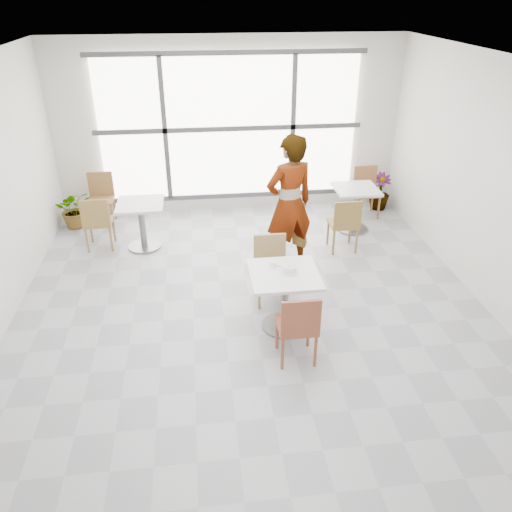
{
  "coord_description": "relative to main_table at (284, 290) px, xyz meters",
  "views": [
    {
      "loc": [
        -0.61,
        -5.29,
        3.7
      ],
      "look_at": [
        0.0,
        -0.3,
        1.0
      ],
      "focal_mm": 35.7,
      "sensor_mm": 36.0,
      "label": 1
    }
  ],
  "objects": [
    {
      "name": "chair_near",
      "position": [
        0.04,
        -0.67,
        -0.02
      ],
      "size": [
        0.42,
        0.42,
        0.87
      ],
      "rotation": [
        0.0,
        0.0,
        3.14
      ],
      "color": "brown",
      "rests_on": "ground"
    },
    {
      "name": "floor",
      "position": [
        -0.33,
        0.29,
        -0.52
      ],
      "size": [
        7.0,
        7.0,
        0.0
      ],
      "primitive_type": "plane",
      "color": "#9E9EA5",
      "rests_on": "ground"
    },
    {
      "name": "wall_back",
      "position": [
        -0.33,
        3.79,
        0.98
      ],
      "size": [
        6.0,
        0.0,
        6.0
      ],
      "primitive_type": "plane",
      "rotation": [
        1.57,
        0.0,
        0.0
      ],
      "color": "silver",
      "rests_on": "ground"
    },
    {
      "name": "bg_chair_left_far",
      "position": [
        -2.59,
        3.45,
        -0.02
      ],
      "size": [
        0.42,
        0.42,
        0.87
      ],
      "color": "brown",
      "rests_on": "ground"
    },
    {
      "name": "window",
      "position": [
        -0.33,
        3.73,
        0.98
      ],
      "size": [
        4.6,
        0.07,
        2.52
      ],
      "color": "white",
      "rests_on": "ground"
    },
    {
      "name": "plant_left",
      "position": [
        -3.03,
        3.29,
        -0.2
      ],
      "size": [
        0.71,
        0.66,
        0.65
      ],
      "primitive_type": "imported",
      "rotation": [
        0.0,
        0.0,
        0.3
      ],
      "color": "#448542",
      "rests_on": "ground"
    },
    {
      "name": "person",
      "position": [
        0.32,
        1.46,
        0.47
      ],
      "size": [
        0.84,
        0.69,
        1.98
      ],
      "primitive_type": "imported",
      "rotation": [
        0.0,
        0.0,
        3.49
      ],
      "color": "black",
      "rests_on": "ground"
    },
    {
      "name": "main_table",
      "position": [
        0.0,
        0.0,
        0.0
      ],
      "size": [
        0.8,
        0.8,
        0.75
      ],
      "color": "white",
      "rests_on": "ground"
    },
    {
      "name": "bg_chair_left_near",
      "position": [
        -2.49,
        2.37,
        -0.02
      ],
      "size": [
        0.42,
        0.42,
        0.87
      ],
      "rotation": [
        0.0,
        0.0,
        3.14
      ],
      "color": "olive",
      "rests_on": "ground"
    },
    {
      "name": "bg_table_right",
      "position": [
        1.64,
        2.59,
        -0.04
      ],
      "size": [
        0.7,
        0.7,
        0.75
      ],
      "color": "silver",
      "rests_on": "ground"
    },
    {
      "name": "bg_chair_right_near",
      "position": [
        1.26,
        1.84,
        -0.02
      ],
      "size": [
        0.42,
        0.42,
        0.87
      ],
      "rotation": [
        0.0,
        0.0,
        3.14
      ],
      "color": "olive",
      "rests_on": "ground"
    },
    {
      "name": "chair_far",
      "position": [
        -0.05,
        0.69,
        -0.02
      ],
      "size": [
        0.42,
        0.42,
        0.87
      ],
      "color": "#9D7F4E",
      "rests_on": "ground"
    },
    {
      "name": "coffee_cup",
      "position": [
        -0.11,
        0.17,
        0.26
      ],
      "size": [
        0.16,
        0.13,
        0.07
      ],
      "color": "white",
      "rests_on": "main_table"
    },
    {
      "name": "bg_table_left",
      "position": [
        -1.82,
        2.36,
        -0.04
      ],
      "size": [
        0.7,
        0.7,
        0.75
      ],
      "color": "silver",
      "rests_on": "ground"
    },
    {
      "name": "wall_front",
      "position": [
        -0.33,
        -3.21,
        0.98
      ],
      "size": [
        6.0,
        0.0,
        6.0
      ],
      "primitive_type": "plane",
      "rotation": [
        -1.57,
        0.0,
        0.0
      ],
      "color": "silver",
      "rests_on": "ground"
    },
    {
      "name": "oatmeal_bowl",
      "position": [
        0.06,
        0.02,
        0.27
      ],
      "size": [
        0.21,
        0.21,
        0.1
      ],
      "color": "white",
      "rests_on": "main_table"
    },
    {
      "name": "wall_right",
      "position": [
        2.67,
        0.29,
        0.98
      ],
      "size": [
        0.0,
        7.0,
        7.0
      ],
      "primitive_type": "plane",
      "rotation": [
        1.57,
        0.0,
        -1.57
      ],
      "color": "silver",
      "rests_on": "ground"
    },
    {
      "name": "plant_right",
      "position": [
        2.37,
        3.43,
        -0.19
      ],
      "size": [
        0.42,
        0.42,
        0.67
      ],
      "primitive_type": "imported",
      "rotation": [
        0.0,
        0.0,
        -0.13
      ],
      "color": "#4F7C3A",
      "rests_on": "ground"
    },
    {
      "name": "bg_chair_right_far",
      "position": [
        2.03,
        3.22,
        -0.02
      ],
      "size": [
        0.42,
        0.42,
        0.87
      ],
      "color": "brown",
      "rests_on": "ground"
    },
    {
      "name": "ceiling",
      "position": [
        -0.33,
        0.29,
        2.48
      ],
      "size": [
        7.0,
        7.0,
        0.0
      ],
      "primitive_type": "plane",
      "rotation": [
        3.14,
        0.0,
        0.0
      ],
      "color": "white",
      "rests_on": "ground"
    }
  ]
}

